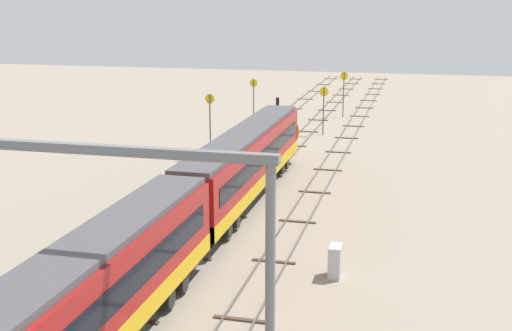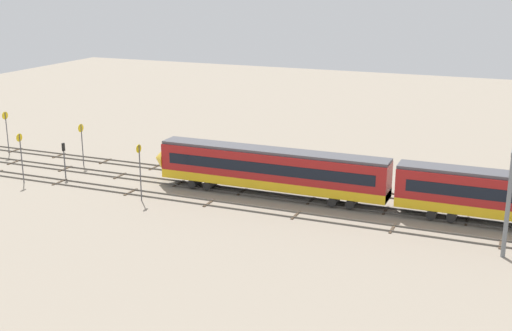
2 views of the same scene
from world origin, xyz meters
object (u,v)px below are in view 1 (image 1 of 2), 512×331
at_px(speed_sign_near_foreground, 344,88).
at_px(relay_cabinet, 335,261).
at_px(overhead_gantry, 83,207).
at_px(speed_sign_mid_trackside, 324,104).
at_px(speed_sign_far_trackside, 254,97).
at_px(signal_light_trackside_approach, 278,110).
at_px(speed_sign_distant_end, 210,118).

bearing_deg(speed_sign_near_foreground, relay_cabinet, -173.71).
height_order(overhead_gantry, speed_sign_mid_trackside, overhead_gantry).
distance_m(speed_sign_mid_trackside, speed_sign_far_trackside, 8.31).
height_order(speed_sign_near_foreground, speed_sign_far_trackside, speed_sign_near_foreground).
relative_size(speed_sign_mid_trackside, relay_cabinet, 3.03).
bearing_deg(overhead_gantry, signal_light_trackside_approach, 3.33).
bearing_deg(speed_sign_distant_end, relay_cabinet, -148.94).
bearing_deg(signal_light_trackside_approach, relay_cabinet, -163.24).
bearing_deg(speed_sign_far_trackside, speed_sign_mid_trackside, -103.19).
distance_m(signal_light_trackside_approach, relay_cabinet, 37.61).
relative_size(speed_sign_far_trackside, relay_cabinet, 3.28).
distance_m(speed_sign_distant_end, relay_cabinet, 28.01).
relative_size(speed_sign_near_foreground, speed_sign_far_trackside, 1.00).
xyz_separation_m(speed_sign_mid_trackside, speed_sign_far_trackside, (1.90, 8.09, 0.16)).
bearing_deg(speed_sign_near_foreground, signal_light_trackside_approach, 157.30).
distance_m(speed_sign_near_foreground, relay_cabinet, 49.34).
bearing_deg(speed_sign_near_foreground, speed_sign_mid_trackside, 176.63).
relative_size(speed_sign_near_foreground, relay_cabinet, 3.29).
xyz_separation_m(speed_sign_mid_trackside, signal_light_trackside_approach, (-1.07, 4.73, -0.72)).
height_order(speed_sign_near_foreground, relay_cabinet, speed_sign_near_foreground).
bearing_deg(speed_sign_distant_end, speed_sign_near_foreground, -19.69).
bearing_deg(relay_cabinet, speed_sign_far_trackside, 20.02).
distance_m(speed_sign_mid_trackside, signal_light_trackside_approach, 4.90).
relative_size(overhead_gantry, speed_sign_far_trackside, 2.68).
relative_size(overhead_gantry, speed_sign_mid_trackside, 2.90).
distance_m(speed_sign_near_foreground, speed_sign_mid_trackside, 11.94).
bearing_deg(speed_sign_mid_trackside, speed_sign_far_trackside, 76.81).
bearing_deg(overhead_gantry, speed_sign_distant_end, 10.31).
xyz_separation_m(overhead_gantry, relay_cabinet, (10.48, -8.13, -5.47)).
xyz_separation_m(overhead_gantry, signal_light_trackside_approach, (46.46, 2.71, -3.67)).
bearing_deg(speed_sign_far_trackside, speed_sign_near_foreground, -41.26).
distance_m(overhead_gantry, speed_sign_far_trackside, 49.88).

